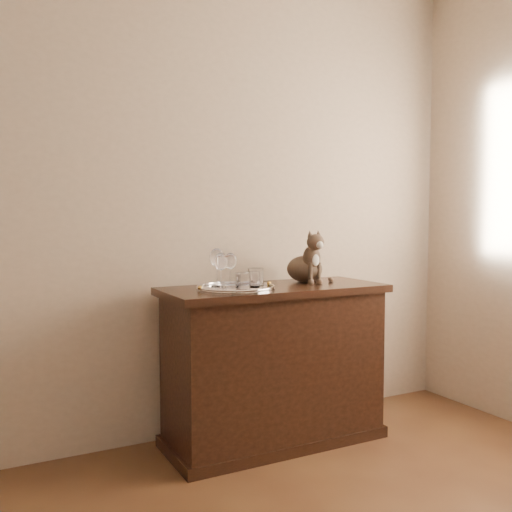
{
  "coord_description": "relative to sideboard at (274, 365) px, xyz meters",
  "views": [
    {
      "loc": [
        -0.89,
        -0.69,
        1.22
      ],
      "look_at": [
        0.5,
        1.95,
        1.01
      ],
      "focal_mm": 40.0,
      "sensor_mm": 36.0,
      "label": 1
    }
  ],
  "objects": [
    {
      "name": "tumbler_a",
      "position": [
        -0.16,
        -0.06,
        0.47
      ],
      "size": [
        0.07,
        0.07,
        0.08
      ],
      "primitive_type": "cylinder",
      "color": "silver",
      "rests_on": "tray"
    },
    {
      "name": "tumbler_c",
      "position": [
        -0.11,
        -0.0,
        0.48
      ],
      "size": [
        0.08,
        0.08,
        0.09
      ],
      "primitive_type": "cylinder",
      "color": "silver",
      "rests_on": "tray"
    },
    {
      "name": "wall_back",
      "position": [
        -0.6,
        0.31,
        0.93
      ],
      "size": [
        4.0,
        0.1,
        2.7
      ],
      "primitive_type": "cube",
      "color": "tan",
      "rests_on": "ground"
    },
    {
      "name": "sideboard",
      "position": [
        0.0,
        0.0,
        0.0
      ],
      "size": [
        1.2,
        0.5,
        0.85
      ],
      "primitive_type": null,
      "color": "black",
      "rests_on": "ground"
    },
    {
      "name": "tray",
      "position": [
        -0.24,
        -0.02,
        0.43
      ],
      "size": [
        0.4,
        0.4,
        0.01
      ],
      "primitive_type": "cylinder",
      "color": "white",
      "rests_on": "sideboard"
    },
    {
      "name": "wine_glass_c",
      "position": [
        -0.33,
        -0.05,
        0.52
      ],
      "size": [
        0.07,
        0.07,
        0.18
      ],
      "primitive_type": null,
      "color": "white",
      "rests_on": "tray"
    },
    {
      "name": "wine_glass_d",
      "position": [
        -0.25,
        0.01,
        0.52
      ],
      "size": [
        0.07,
        0.07,
        0.18
      ],
      "primitive_type": null,
      "color": "white",
      "rests_on": "tray"
    },
    {
      "name": "wine_glass_a",
      "position": [
        -0.31,
        0.06,
        0.53
      ],
      "size": [
        0.08,
        0.08,
        0.2
      ],
      "primitive_type": null,
      "color": "white",
      "rests_on": "tray"
    },
    {
      "name": "cat",
      "position": [
        0.25,
        0.09,
        0.57
      ],
      "size": [
        0.3,
        0.28,
        0.3
      ],
      "primitive_type": null,
      "rotation": [
        0.0,
        0.0,
        -0.02
      ],
      "color": "brown",
      "rests_on": "sideboard"
    },
    {
      "name": "tumbler_b",
      "position": [
        -0.23,
        -0.1,
        0.47
      ],
      "size": [
        0.07,
        0.07,
        0.08
      ],
      "primitive_type": "cylinder",
      "color": "silver",
      "rests_on": "tray"
    }
  ]
}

